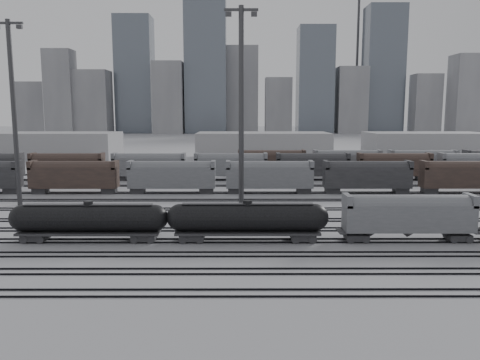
{
  "coord_description": "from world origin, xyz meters",
  "views": [
    {
      "loc": [
        2.67,
        -48.57,
        13.87
      ],
      "look_at": [
        2.83,
        20.3,
        4.0
      ],
      "focal_mm": 35.0,
      "sensor_mm": 36.0,
      "label": 1
    }
  ],
  "objects_px": {
    "tank_car_b": "(248,219)",
    "hopper_car_a": "(408,213)",
    "light_mast_c": "(241,107)",
    "tank_car_a": "(89,219)"
  },
  "relations": [
    {
      "from": "tank_car_b",
      "to": "hopper_car_a",
      "type": "relative_size",
      "value": 1.26
    },
    {
      "from": "tank_car_b",
      "to": "light_mast_c",
      "type": "relative_size",
      "value": 0.63
    },
    {
      "from": "hopper_car_a",
      "to": "light_mast_c",
      "type": "height_order",
      "value": "light_mast_c"
    },
    {
      "from": "tank_car_b",
      "to": "hopper_car_a",
      "type": "distance_m",
      "value": 17.45
    },
    {
      "from": "tank_car_a",
      "to": "hopper_car_a",
      "type": "relative_size",
      "value": 1.23
    },
    {
      "from": "tank_car_b",
      "to": "tank_car_a",
      "type": "bearing_deg",
      "value": -180.0
    },
    {
      "from": "tank_car_b",
      "to": "hopper_car_a",
      "type": "xyz_separation_m",
      "value": [
        17.44,
        0.0,
        0.58
      ]
    },
    {
      "from": "light_mast_c",
      "to": "hopper_car_a",
      "type": "bearing_deg",
      "value": -37.53
    },
    {
      "from": "tank_car_a",
      "to": "tank_car_b",
      "type": "height_order",
      "value": "tank_car_b"
    },
    {
      "from": "tank_car_a",
      "to": "tank_car_b",
      "type": "relative_size",
      "value": 0.98
    }
  ]
}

